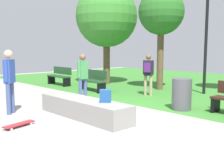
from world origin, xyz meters
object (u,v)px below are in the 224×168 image
at_px(backpack_on_ledge, 105,96).
at_px(skater_performing_trick, 9,76).
at_px(tree_slender_maple, 107,17).
at_px(park_bench_center_lawn, 93,80).
at_px(skateboard_by_ledge, 19,124).
at_px(park_bench_far_right, 60,76).
at_px(pedestrian_with_backpack, 148,71).
at_px(trash_bin, 182,94).
at_px(skater_watching, 83,74).
at_px(lamp_post, 206,33).
at_px(concrete_ledge, 84,108).
at_px(tree_young_birch, 161,13).

distance_m(backpack_on_ledge, skater_performing_trick, 2.86).
xyz_separation_m(backpack_on_ledge, tree_slender_maple, (-5.61, 5.09, 2.80)).
height_order(backpack_on_ledge, park_bench_center_lawn, park_bench_center_lawn).
height_order(skateboard_by_ledge, park_bench_center_lawn, park_bench_center_lawn).
xyz_separation_m(park_bench_far_right, tree_slender_maple, (1.25, 2.06, 2.98)).
distance_m(backpack_on_ledge, skateboard_by_ledge, 2.17).
bearing_deg(park_bench_far_right, pedestrian_with_backpack, 8.87).
bearing_deg(park_bench_far_right, trash_bin, -3.52).
bearing_deg(tree_slender_maple, trash_bin, -22.20).
bearing_deg(skater_watching, pedestrian_with_backpack, 75.60).
bearing_deg(skater_performing_trick, skater_watching, 89.96).
xyz_separation_m(backpack_on_ledge, lamp_post, (-0.50, 5.85, 1.81)).
relative_size(concrete_ledge, pedestrian_with_backpack, 1.91).
distance_m(concrete_ledge, pedestrian_with_backpack, 4.16).
distance_m(tree_slender_maple, tree_young_birch, 3.17).
xyz_separation_m(skater_performing_trick, skateboard_by_ledge, (1.44, -0.42, -1.00)).
height_order(skateboard_by_ledge, pedestrian_with_backpack, pedestrian_with_backpack).
bearing_deg(trash_bin, pedestrian_with_backpack, 151.87).
bearing_deg(tree_slender_maple, park_bench_center_lawn, -55.66).
height_order(skater_watching, trash_bin, skater_watching).
bearing_deg(tree_slender_maple, skater_watching, -51.37).
bearing_deg(backpack_on_ledge, tree_slender_maple, 93.12).
distance_m(park_bench_far_right, trash_bin, 7.42).
relative_size(trash_bin, pedestrian_with_backpack, 0.58).
distance_m(backpack_on_ledge, lamp_post, 6.14).
distance_m(concrete_ledge, skater_watching, 2.28).
bearing_deg(park_bench_far_right, skater_performing_trick, -45.25).
xyz_separation_m(skater_performing_trick, tree_slender_maple, (-3.14, 6.49, 2.39)).
bearing_deg(concrete_ledge, park_bench_far_right, 152.67).
height_order(trash_bin, pedestrian_with_backpack, pedestrian_with_backpack).
distance_m(concrete_ledge, park_bench_center_lawn, 4.70).
distance_m(park_bench_center_lawn, tree_young_birch, 4.17).
bearing_deg(backpack_on_ledge, skater_watching, 110.15).
relative_size(skater_performing_trick, pedestrian_with_backpack, 1.11).
bearing_deg(trash_bin, park_bench_far_right, 176.48).
distance_m(tree_slender_maple, lamp_post, 5.26).
xyz_separation_m(skater_performing_trick, trash_bin, (3.02, 3.97, -0.59)).
bearing_deg(skater_performing_trick, tree_young_birch, 89.99).
relative_size(skater_watching, park_bench_center_lawn, 1.01).
relative_size(concrete_ledge, backpack_on_ledge, 9.72).
bearing_deg(trash_bin, skateboard_by_ledge, -109.83).
xyz_separation_m(concrete_ledge, park_bench_center_lawn, (-3.47, 3.16, 0.23)).
relative_size(skater_watching, lamp_post, 0.41).
bearing_deg(park_bench_center_lawn, tree_young_birch, 54.81).
relative_size(backpack_on_ledge, tree_slender_maple, 0.06).
relative_size(skater_watching, pedestrian_with_backpack, 1.02).
bearing_deg(backpack_on_ledge, skateboard_by_ledge, -164.26).
height_order(concrete_ledge, tree_slender_maple, tree_slender_maple).
relative_size(skater_performing_trick, tree_young_birch, 0.41).
xyz_separation_m(park_bench_center_lawn, tree_young_birch, (1.73, 2.45, 2.90)).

